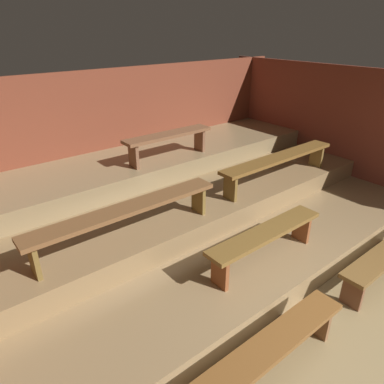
{
  "coord_description": "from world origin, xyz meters",
  "views": [
    {
      "loc": [
        -2.94,
        -0.35,
        2.84
      ],
      "look_at": [
        -0.05,
        3.24,
        0.64
      ],
      "focal_mm": 33.0,
      "sensor_mm": 36.0,
      "label": 1
    }
  ],
  "objects_px": {
    "bench_lower_center": "(266,236)",
    "bench_middle_left": "(127,212)",
    "bench_floor_left": "(265,354)",
    "bench_upper_center": "(168,138)",
    "bench_middle_right": "(279,160)"
  },
  "relations": [
    {
      "from": "bench_upper_center",
      "to": "bench_middle_left",
      "type": "bearing_deg",
      "value": -139.49
    },
    {
      "from": "bench_lower_center",
      "to": "bench_middle_left",
      "type": "relative_size",
      "value": 0.72
    },
    {
      "from": "bench_lower_center",
      "to": "bench_middle_right",
      "type": "xyz_separation_m",
      "value": [
        1.45,
        1.01,
        0.31
      ]
    },
    {
      "from": "bench_lower_center",
      "to": "bench_middle_right",
      "type": "height_order",
      "value": "bench_middle_right"
    },
    {
      "from": "bench_middle_left",
      "to": "bench_lower_center",
      "type": "bearing_deg",
      "value": -39.55
    },
    {
      "from": "bench_floor_left",
      "to": "bench_middle_left",
      "type": "xyz_separation_m",
      "value": [
        -0.18,
        1.91,
        0.6
      ]
    },
    {
      "from": "bench_middle_right",
      "to": "bench_upper_center",
      "type": "xyz_separation_m",
      "value": [
        -1.2,
        1.26,
        0.28
      ]
    },
    {
      "from": "bench_middle_left",
      "to": "bench_upper_center",
      "type": "relative_size",
      "value": 1.53
    },
    {
      "from": "bench_lower_center",
      "to": "bench_upper_center",
      "type": "bearing_deg",
      "value": 83.59
    },
    {
      "from": "bench_floor_left",
      "to": "bench_lower_center",
      "type": "height_order",
      "value": "bench_lower_center"
    },
    {
      "from": "bench_lower_center",
      "to": "bench_floor_left",
      "type": "bearing_deg",
      "value": -138.96
    },
    {
      "from": "bench_lower_center",
      "to": "bench_middle_right",
      "type": "distance_m",
      "value": 1.79
    },
    {
      "from": "bench_floor_left",
      "to": "bench_upper_center",
      "type": "bearing_deg",
      "value": 67.78
    },
    {
      "from": "bench_floor_left",
      "to": "bench_middle_left",
      "type": "height_order",
      "value": "bench_middle_left"
    },
    {
      "from": "bench_lower_center",
      "to": "bench_upper_center",
      "type": "relative_size",
      "value": 1.1
    }
  ]
}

